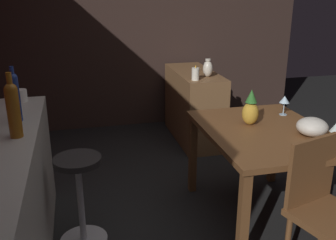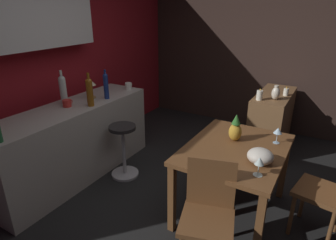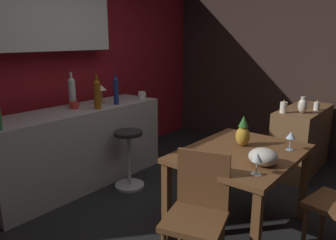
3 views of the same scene
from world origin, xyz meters
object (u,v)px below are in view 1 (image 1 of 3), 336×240
object	(u,v)px
pineapple_centerpiece	(251,110)
bar_stool	(81,199)
wine_bottle_amber	(13,108)
pillar_candle_short	(195,74)
wine_glass_right	(285,100)
vase_ceramic_ivory	(208,68)
pillar_candle_tall	(207,67)
sideboard_cabinet	(194,106)
cup_white	(21,95)
dining_table	(265,142)
wine_bottle_cobalt	(15,95)
chair_near_window	(323,207)
fruit_bowl	(312,127)
wine_glass_left	(336,129)

from	to	relation	value
pineapple_centerpiece	bar_stool	bearing A→B (deg)	96.55
wine_bottle_amber	pillar_candle_short	distance (m)	2.16
wine_glass_right	vase_ceramic_ivory	world-z (taller)	vase_ceramic_ivory
pineapple_centerpiece	pillar_candle_tall	xyz separation A→B (m)	(1.57, -0.20, 0.01)
sideboard_cabinet	pillar_candle_tall	distance (m)	0.48
pineapple_centerpiece	pillar_candle_short	size ratio (longest dim) A/B	1.77
pineapple_centerpiece	vase_ceramic_ivory	world-z (taller)	same
wine_bottle_amber	cup_white	bearing A→B (deg)	4.24
dining_table	wine_bottle_amber	bearing A→B (deg)	94.78
sideboard_cabinet	pineapple_centerpiece	world-z (taller)	pineapple_centerpiece
dining_table	wine_bottle_cobalt	bearing A→B (deg)	84.66
bar_stool	wine_glass_right	distance (m)	1.77
chair_near_window	fruit_bowl	distance (m)	0.65
bar_stool	cup_white	size ratio (longest dim) A/B	5.25
pineapple_centerpiece	wine_bottle_cobalt	world-z (taller)	wine_bottle_cobalt
bar_stool	pillar_candle_short	xyz separation A→B (m)	(1.33, -1.24, 0.53)
wine_bottle_amber	pillar_candle_tall	world-z (taller)	wine_bottle_amber
dining_table	chair_near_window	xyz separation A→B (m)	(-0.70, -0.03, -0.14)
fruit_bowl	pillar_candle_tall	bearing A→B (deg)	3.73
wine_glass_left	fruit_bowl	world-z (taller)	wine_glass_left
sideboard_cabinet	wine_bottle_amber	distance (m)	2.61
chair_near_window	pillar_candle_tall	distance (m)	2.45
wine_glass_right	vase_ceramic_ivory	bearing A→B (deg)	12.52
wine_glass_right	cup_white	xyz separation A→B (m)	(0.35, 2.06, 0.08)
fruit_bowl	cup_white	size ratio (longest dim) A/B	1.72
wine_glass_left	wine_glass_right	bearing A→B (deg)	-0.70
dining_table	bar_stool	size ratio (longest dim) A/B	1.73
sideboard_cabinet	fruit_bowl	distance (m)	1.97
fruit_bowl	cup_white	bearing A→B (deg)	67.99
sideboard_cabinet	pillar_candle_short	size ratio (longest dim) A/B	7.11
bar_stool	dining_table	bearing A→B (deg)	-89.71
bar_stool	pineapple_centerpiece	size ratio (longest dim) A/B	2.43
pineapple_centerpiece	fruit_bowl	world-z (taller)	pineapple_centerpiece
sideboard_cabinet	wine_glass_left	size ratio (longest dim) A/B	6.93
wine_glass_left	wine_bottle_amber	world-z (taller)	wine_bottle_amber
dining_table	chair_near_window	bearing A→B (deg)	-177.45
wine_bottle_cobalt	cup_white	distance (m)	0.50
sideboard_cabinet	wine_bottle_amber	world-z (taller)	wine_bottle_amber
dining_table	wine_glass_right	xyz separation A→B (m)	(0.29, -0.31, 0.22)
cup_white	vase_ceramic_ivory	xyz separation A→B (m)	(0.81, -1.80, -0.04)
wine_glass_left	pillar_candle_tall	world-z (taller)	pillar_candle_tall
dining_table	bar_stool	world-z (taller)	dining_table
wine_glass_right	wine_bottle_amber	size ratio (longest dim) A/B	0.41
wine_glass_right	pillar_candle_tall	world-z (taller)	pillar_candle_tall
pineapple_centerpiece	cup_white	distance (m)	1.77
wine_bottle_amber	vase_ceramic_ivory	world-z (taller)	wine_bottle_amber
wine_glass_left	pineapple_centerpiece	distance (m)	0.63
sideboard_cabinet	vase_ceramic_ivory	distance (m)	0.58
wine_bottle_cobalt	vase_ceramic_ivory	bearing A→B (deg)	-54.08
bar_stool	cup_white	world-z (taller)	cup_white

